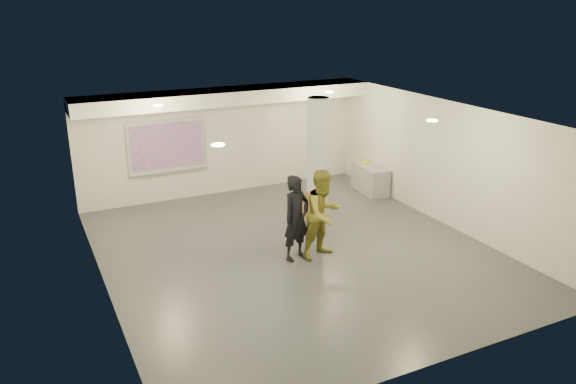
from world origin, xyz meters
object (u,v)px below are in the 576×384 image
credenza (370,179)px  woman (296,218)px  man (323,214)px  column (317,157)px  projection_screen (167,146)px

credenza → woman: woman is taller
credenza → man: size_ratio=0.69×
credenza → woman: 4.91m
column → man: 2.54m
column → projection_screen: (-3.10, 2.65, 0.03)m
column → woman: (-1.65, -2.10, -0.58)m
woman → man: man is taller
woman → man: (0.57, -0.12, 0.04)m
projection_screen → man: size_ratio=1.10×
man → projection_screen: bearing=97.2°
projection_screen → woman: projection_screen is taller
projection_screen → man: (2.02, -4.88, -0.57)m
projection_screen → man: bearing=-67.5°
column → man: size_ratio=1.57×
projection_screen → woman: (1.45, -4.76, -0.61)m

